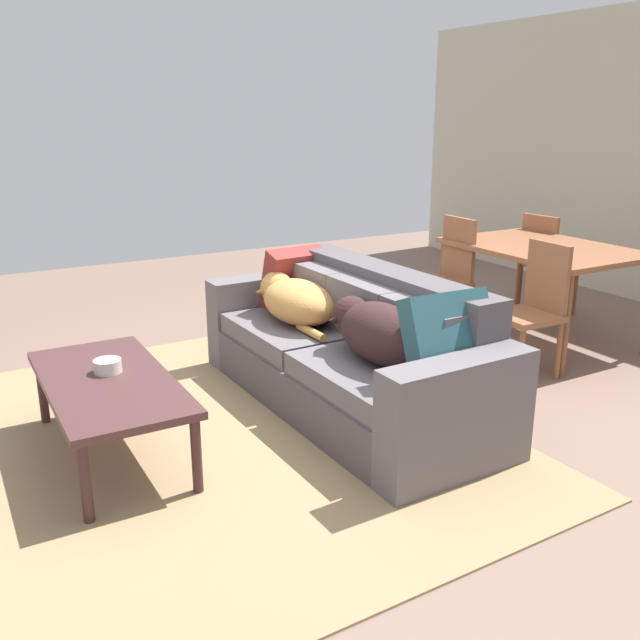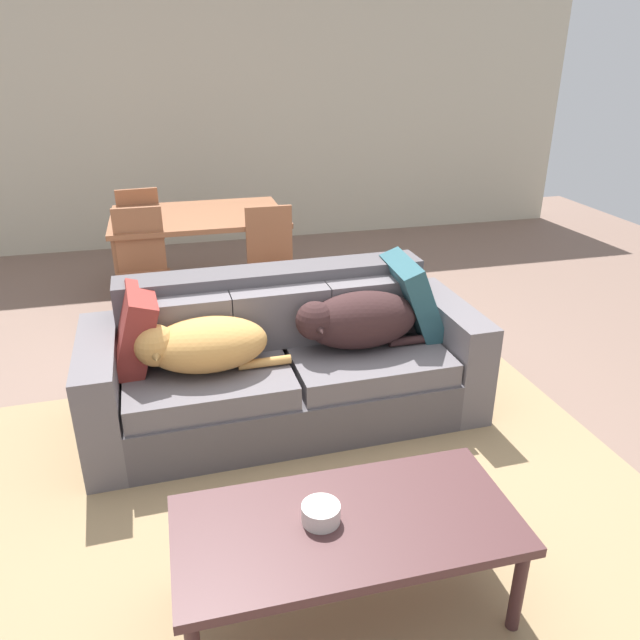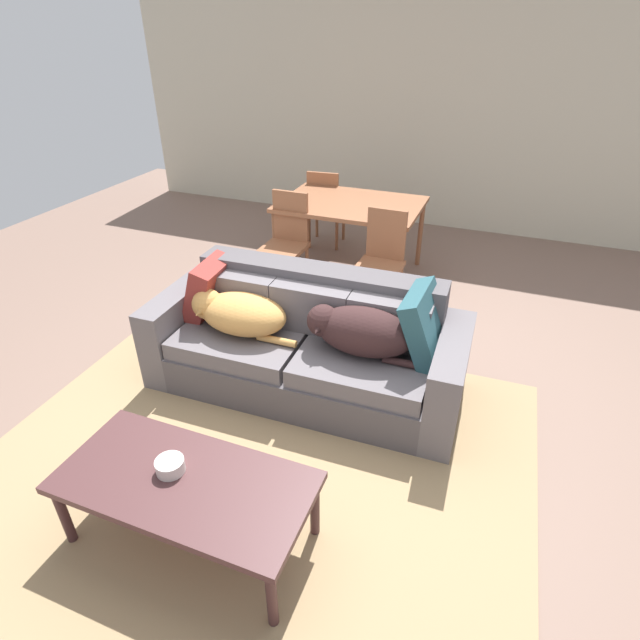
{
  "view_description": "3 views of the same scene",
  "coord_description": "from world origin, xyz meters",
  "px_view_note": "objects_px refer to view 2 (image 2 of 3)",
  "views": [
    {
      "loc": [
        3.26,
        -1.89,
        1.76
      ],
      "look_at": [
        -0.07,
        0.01,
        0.59
      ],
      "focal_mm": 38.69,
      "sensor_mm": 36.0,
      "label": 1
    },
    {
      "loc": [
        -0.68,
        -2.88,
        2.03
      ],
      "look_at": [
        0.05,
        -0.03,
        0.71
      ],
      "focal_mm": 34.46,
      "sensor_mm": 36.0,
      "label": 2
    },
    {
      "loc": [
        1.1,
        -2.57,
        2.39
      ],
      "look_at": [
        0.03,
        0.18,
        0.61
      ],
      "focal_mm": 28.58,
      "sensor_mm": 36.0,
      "label": 3
    }
  ],
  "objects_px": {
    "dining_table": "(199,222)",
    "dining_chair_near_right": "(272,262)",
    "dining_chair_near_left": "(142,268)",
    "couch": "(284,364)",
    "throw_pillow_by_right_arm": "(413,296)",
    "dog_on_right_cushion": "(356,320)",
    "bowl_on_coffee_table": "(321,513)",
    "coffee_table": "(347,530)",
    "throw_pillow_by_left_arm": "(134,330)",
    "dog_on_left_cushion": "(201,345)",
    "dining_chair_far_left": "(140,229)"
  },
  "relations": [
    {
      "from": "throw_pillow_by_left_arm",
      "to": "dining_chair_near_left",
      "type": "relative_size",
      "value": 0.45
    },
    {
      "from": "throw_pillow_by_right_arm",
      "to": "dining_table",
      "type": "relative_size",
      "value": 0.34
    },
    {
      "from": "dog_on_right_cushion",
      "to": "dining_chair_near_left",
      "type": "xyz_separation_m",
      "value": [
        -1.2,
        1.48,
        -0.08
      ]
    },
    {
      "from": "couch",
      "to": "dog_on_left_cushion",
      "type": "relative_size",
      "value": 2.76
    },
    {
      "from": "throw_pillow_by_right_arm",
      "to": "dining_chair_far_left",
      "type": "bearing_deg",
      "value": 123.72
    },
    {
      "from": "couch",
      "to": "bowl_on_coffee_table",
      "type": "distance_m",
      "value": 1.44
    },
    {
      "from": "bowl_on_coffee_table",
      "to": "dining_table",
      "type": "xyz_separation_m",
      "value": [
        -0.19,
        3.37,
        0.23
      ]
    },
    {
      "from": "dining_chair_near_left",
      "to": "dining_chair_far_left",
      "type": "bearing_deg",
      "value": 92.0
    },
    {
      "from": "dining_chair_near_left",
      "to": "dining_chair_near_right",
      "type": "xyz_separation_m",
      "value": [
        0.97,
        -0.05,
        -0.02
      ]
    },
    {
      "from": "dining_table",
      "to": "dog_on_left_cushion",
      "type": "bearing_deg",
      "value": -93.91
    },
    {
      "from": "throw_pillow_by_right_arm",
      "to": "dining_chair_near_right",
      "type": "bearing_deg",
      "value": 116.68
    },
    {
      "from": "dog_on_left_cushion",
      "to": "dog_on_right_cushion",
      "type": "distance_m",
      "value": 0.88
    },
    {
      "from": "couch",
      "to": "dining_chair_near_right",
      "type": "bearing_deg",
      "value": 81.22
    },
    {
      "from": "dog_on_left_cushion",
      "to": "throw_pillow_by_right_arm",
      "type": "bearing_deg",
      "value": 7.7
    },
    {
      "from": "bowl_on_coffee_table",
      "to": "dining_chair_near_right",
      "type": "xyz_separation_m",
      "value": [
        0.32,
        2.77,
        0.03
      ]
    },
    {
      "from": "dog_on_left_cushion",
      "to": "throw_pillow_by_left_arm",
      "type": "xyz_separation_m",
      "value": [
        -0.34,
        0.17,
        0.05
      ]
    },
    {
      "from": "throw_pillow_by_left_arm",
      "to": "dining_chair_far_left",
      "type": "xyz_separation_m",
      "value": [
        -0.01,
        2.5,
        -0.12
      ]
    },
    {
      "from": "throw_pillow_by_left_arm",
      "to": "dog_on_right_cushion",
      "type": "bearing_deg",
      "value": -5.4
    },
    {
      "from": "dog_on_right_cushion",
      "to": "throw_pillow_by_left_arm",
      "type": "bearing_deg",
      "value": 173.16
    },
    {
      "from": "dog_on_right_cushion",
      "to": "dining_chair_near_right",
      "type": "bearing_deg",
      "value": 97.82
    },
    {
      "from": "dining_chair_near_right",
      "to": "dining_chair_far_left",
      "type": "xyz_separation_m",
      "value": [
        -1.0,
        1.19,
        0.01
      ]
    },
    {
      "from": "dog_on_left_cushion",
      "to": "dog_on_right_cushion",
      "type": "height_order",
      "value": "dog_on_right_cushion"
    },
    {
      "from": "dining_table",
      "to": "dining_chair_near_right",
      "type": "bearing_deg",
      "value": -50.26
    },
    {
      "from": "dining_table",
      "to": "dining_chair_far_left",
      "type": "relative_size",
      "value": 1.56
    },
    {
      "from": "dog_on_left_cushion",
      "to": "dining_chair_near_left",
      "type": "height_order",
      "value": "dining_chair_near_left"
    },
    {
      "from": "throw_pillow_by_left_arm",
      "to": "dining_chair_near_left",
      "type": "distance_m",
      "value": 1.37
    },
    {
      "from": "couch",
      "to": "throw_pillow_by_left_arm",
      "type": "height_order",
      "value": "throw_pillow_by_left_arm"
    },
    {
      "from": "dining_chair_near_left",
      "to": "coffee_table",
      "type": "bearing_deg",
      "value": -74.96
    },
    {
      "from": "couch",
      "to": "dining_chair_near_right",
      "type": "xyz_separation_m",
      "value": [
        0.17,
        1.34,
        0.17
      ]
    },
    {
      "from": "couch",
      "to": "dog_on_left_cushion",
      "type": "xyz_separation_m",
      "value": [
        -0.47,
        -0.14,
        0.25
      ]
    },
    {
      "from": "dog_on_left_cushion",
      "to": "dining_table",
      "type": "relative_size",
      "value": 0.58
    },
    {
      "from": "dining_table",
      "to": "bowl_on_coffee_table",
      "type": "bearing_deg",
      "value": -86.86
    },
    {
      "from": "dog_on_left_cushion",
      "to": "dining_table",
      "type": "distance_m",
      "value": 2.09
    },
    {
      "from": "dog_on_left_cushion",
      "to": "throw_pillow_by_right_arm",
      "type": "height_order",
      "value": "throw_pillow_by_right_arm"
    },
    {
      "from": "dining_table",
      "to": "dining_chair_near_left",
      "type": "relative_size",
      "value": 1.47
    },
    {
      "from": "dog_on_left_cushion",
      "to": "dining_chair_near_right",
      "type": "bearing_deg",
      "value": 64.99
    },
    {
      "from": "couch",
      "to": "dining_chair_near_left",
      "type": "bearing_deg",
      "value": 118.27
    },
    {
      "from": "bowl_on_coffee_table",
      "to": "dining_chair_far_left",
      "type": "xyz_separation_m",
      "value": [
        -0.68,
        3.96,
        0.04
      ]
    },
    {
      "from": "dog_on_right_cushion",
      "to": "bowl_on_coffee_table",
      "type": "height_order",
      "value": "dog_on_right_cushion"
    },
    {
      "from": "dining_table",
      "to": "dining_chair_near_right",
      "type": "height_order",
      "value": "dining_chair_near_right"
    },
    {
      "from": "dining_chair_near_left",
      "to": "couch",
      "type": "bearing_deg",
      "value": -59.91
    },
    {
      "from": "dining_chair_near_left",
      "to": "dog_on_left_cushion",
      "type": "bearing_deg",
      "value": -77.64
    },
    {
      "from": "coffee_table",
      "to": "dining_chair_near_left",
      "type": "bearing_deg",
      "value": 104.66
    },
    {
      "from": "throw_pillow_by_right_arm",
      "to": "dining_chair_far_left",
      "type": "distance_m",
      "value": 2.96
    },
    {
      "from": "throw_pillow_by_left_arm",
      "to": "throw_pillow_by_right_arm",
      "type": "xyz_separation_m",
      "value": [
        1.63,
        0.04,
        0.02
      ]
    },
    {
      "from": "dog_on_left_cushion",
      "to": "dining_chair_far_left",
      "type": "relative_size",
      "value": 0.91
    },
    {
      "from": "throw_pillow_by_right_arm",
      "to": "bowl_on_coffee_table",
      "type": "height_order",
      "value": "throw_pillow_by_right_arm"
    },
    {
      "from": "dog_on_left_cushion",
      "to": "throw_pillow_by_right_arm",
      "type": "xyz_separation_m",
      "value": [
        1.28,
        0.21,
        0.07
      ]
    },
    {
      "from": "dining_chair_near_left",
      "to": "dining_chair_far_left",
      "type": "distance_m",
      "value": 1.13
    },
    {
      "from": "dog_on_right_cushion",
      "to": "throw_pillow_by_right_arm",
      "type": "relative_size",
      "value": 1.76
    }
  ]
}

